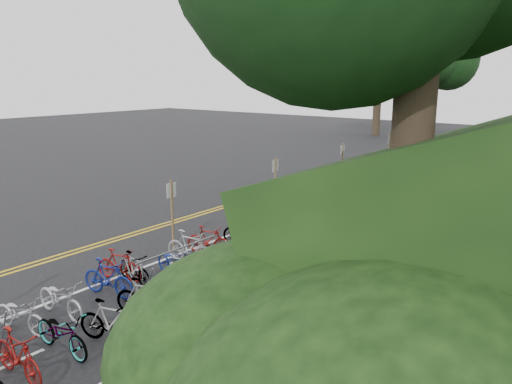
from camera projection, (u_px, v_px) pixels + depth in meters
ground at (25, 295)px, 13.79m from camera, size 120.00×120.00×0.00m
road_markings at (263, 219)px, 21.17m from camera, size 7.47×80.00×0.01m
red_curb at (395, 229)px, 19.58m from camera, size 0.25×28.00×0.10m
bike_racks_rest at (346, 195)px, 21.78m from camera, size 1.14×23.00×1.17m
signposts_rest at (312, 172)px, 23.86m from camera, size 0.08×18.40×2.50m
bike_front at (120, 265)px, 14.66m from camera, size 0.85×1.65×0.96m
bike_valet at (166, 275)px, 13.92m from camera, size 3.41×14.49×1.09m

